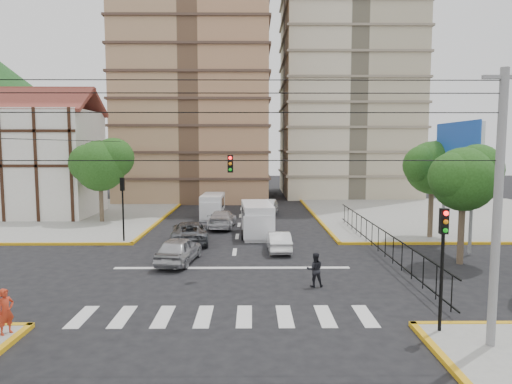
{
  "coord_description": "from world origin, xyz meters",
  "views": [
    {
      "loc": [
        1.11,
        -23.43,
        6.71
      ],
      "look_at": [
        1.35,
        3.35,
        4.0
      ],
      "focal_mm": 32.0,
      "sensor_mm": 36.0,
      "label": 1
    }
  ],
  "objects_px": {
    "car_white_front_right": "(279,241)",
    "pedestrian_crosswalk": "(315,270)",
    "van_right_lane": "(257,221)",
    "van_left_lane": "(212,207)",
    "pedestrian_sw_corner": "(6,311)",
    "traffic_light_se": "(443,249)",
    "traffic_light_nw": "(123,198)",
    "car_silver_front_left": "(179,250)"
  },
  "relations": [
    {
      "from": "traffic_light_nw",
      "to": "van_right_lane",
      "type": "xyz_separation_m",
      "value": [
        9.29,
        2.23,
        -1.93
      ]
    },
    {
      "from": "car_silver_front_left",
      "to": "pedestrian_sw_corner",
      "type": "xyz_separation_m",
      "value": [
        -4.4,
        -10.27,
        0.19
      ]
    },
    {
      "from": "van_right_lane",
      "to": "pedestrian_crosswalk",
      "type": "relative_size",
      "value": 3.37
    },
    {
      "from": "van_right_lane",
      "to": "van_left_lane",
      "type": "relative_size",
      "value": 1.13
    },
    {
      "from": "van_right_lane",
      "to": "traffic_light_se",
      "type": "bearing_deg",
      "value": -74.31
    },
    {
      "from": "traffic_light_nw",
      "to": "car_white_front_right",
      "type": "distance_m",
      "value": 11.19
    },
    {
      "from": "van_left_lane",
      "to": "car_white_front_right",
      "type": "xyz_separation_m",
      "value": [
        5.39,
        -13.53,
        -0.42
      ]
    },
    {
      "from": "car_white_front_right",
      "to": "pedestrian_crosswalk",
      "type": "distance_m",
      "value": 7.5
    },
    {
      "from": "pedestrian_sw_corner",
      "to": "traffic_light_nw",
      "type": "bearing_deg",
      "value": 32.4
    },
    {
      "from": "van_left_lane",
      "to": "pedestrian_sw_corner",
      "type": "distance_m",
      "value": 27.14
    },
    {
      "from": "traffic_light_nw",
      "to": "pedestrian_crosswalk",
      "type": "xyz_separation_m",
      "value": [
        11.91,
        -9.96,
        -2.29
      ]
    },
    {
      "from": "traffic_light_se",
      "to": "car_silver_front_left",
      "type": "bearing_deg",
      "value": 137.12
    },
    {
      "from": "traffic_light_nw",
      "to": "car_white_front_right",
      "type": "relative_size",
      "value": 1.12
    },
    {
      "from": "traffic_light_nw",
      "to": "pedestrian_crosswalk",
      "type": "height_order",
      "value": "traffic_light_nw"
    },
    {
      "from": "traffic_light_se",
      "to": "car_white_front_right",
      "type": "bearing_deg",
      "value": 110.98
    },
    {
      "from": "traffic_light_nw",
      "to": "van_right_lane",
      "type": "distance_m",
      "value": 9.75
    },
    {
      "from": "traffic_light_se",
      "to": "pedestrian_crosswalk",
      "type": "height_order",
      "value": "traffic_light_se"
    },
    {
      "from": "van_right_lane",
      "to": "pedestrian_crosswalk",
      "type": "height_order",
      "value": "van_right_lane"
    },
    {
      "from": "traffic_light_se",
      "to": "pedestrian_crosswalk",
      "type": "xyz_separation_m",
      "value": [
        -3.69,
        5.64,
        -2.29
      ]
    },
    {
      "from": "pedestrian_sw_corner",
      "to": "pedestrian_crosswalk",
      "type": "distance_m",
      "value": 12.97
    },
    {
      "from": "traffic_light_nw",
      "to": "car_silver_front_left",
      "type": "relative_size",
      "value": 0.97
    },
    {
      "from": "pedestrian_sw_corner",
      "to": "car_white_front_right",
      "type": "bearing_deg",
      "value": -6.75
    },
    {
      "from": "traffic_light_nw",
      "to": "van_right_lane",
      "type": "bearing_deg",
      "value": 13.51
    },
    {
      "from": "van_left_lane",
      "to": "pedestrian_crosswalk",
      "type": "relative_size",
      "value": 2.98
    },
    {
      "from": "van_right_lane",
      "to": "car_white_front_right",
      "type": "distance_m",
      "value": 5.02
    },
    {
      "from": "van_left_lane",
      "to": "car_white_front_right",
      "type": "height_order",
      "value": "van_left_lane"
    },
    {
      "from": "car_white_front_right",
      "to": "pedestrian_sw_corner",
      "type": "relative_size",
      "value": 2.42
    },
    {
      "from": "traffic_light_se",
      "to": "traffic_light_nw",
      "type": "relative_size",
      "value": 1.0
    },
    {
      "from": "car_white_front_right",
      "to": "pedestrian_sw_corner",
      "type": "xyz_separation_m",
      "value": [
        -10.31,
        -13.17,
        0.32
      ]
    },
    {
      "from": "van_left_lane",
      "to": "pedestrian_sw_corner",
      "type": "xyz_separation_m",
      "value": [
        -4.92,
        -26.69,
        -0.11
      ]
    },
    {
      "from": "traffic_light_nw",
      "to": "pedestrian_sw_corner",
      "type": "distance_m",
      "value": 15.9
    },
    {
      "from": "van_right_lane",
      "to": "van_left_lane",
      "type": "xyz_separation_m",
      "value": [
        -4.07,
        8.72,
        -0.12
      ]
    },
    {
      "from": "van_left_lane",
      "to": "pedestrian_crosswalk",
      "type": "bearing_deg",
      "value": -71.07
    },
    {
      "from": "van_right_lane",
      "to": "traffic_light_nw",
      "type": "bearing_deg",
      "value": -170.29
    },
    {
      "from": "car_white_front_right",
      "to": "pedestrian_sw_corner",
      "type": "height_order",
      "value": "pedestrian_sw_corner"
    },
    {
      "from": "car_white_front_right",
      "to": "pedestrian_crosswalk",
      "type": "relative_size",
      "value": 2.38
    },
    {
      "from": "van_right_lane",
      "to": "pedestrian_sw_corner",
      "type": "height_order",
      "value": "van_right_lane"
    },
    {
      "from": "van_left_lane",
      "to": "pedestrian_crosswalk",
      "type": "distance_m",
      "value": 21.96
    },
    {
      "from": "pedestrian_sw_corner",
      "to": "pedestrian_crosswalk",
      "type": "height_order",
      "value": "pedestrian_sw_corner"
    },
    {
      "from": "pedestrian_sw_corner",
      "to": "pedestrian_crosswalk",
      "type": "bearing_deg",
      "value": -32.23
    },
    {
      "from": "traffic_light_se",
      "to": "van_right_lane",
      "type": "distance_m",
      "value": 19.01
    },
    {
      "from": "van_right_lane",
      "to": "pedestrian_sw_corner",
      "type": "bearing_deg",
      "value": -120.36
    }
  ]
}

